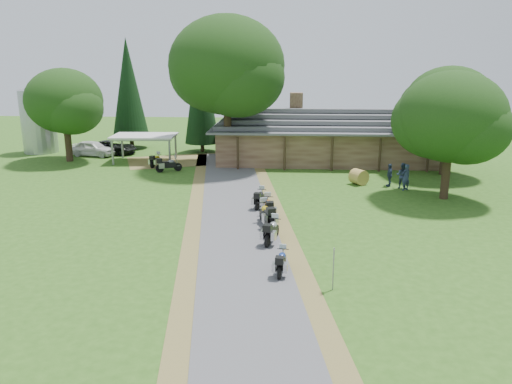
# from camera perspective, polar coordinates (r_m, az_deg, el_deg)

# --- Properties ---
(ground) EXTENTS (120.00, 120.00, 0.00)m
(ground) POSITION_cam_1_polar(r_m,az_deg,el_deg) (24.23, -1.74, -7.27)
(ground) COLOR #2D5518
(ground) RESTS_ON ground
(driveway) EXTENTS (51.95, 51.95, 0.00)m
(driveway) POSITION_cam_1_polar(r_m,az_deg,el_deg) (28.00, -2.03, -4.17)
(driveway) COLOR #4C4C4F
(driveway) RESTS_ON ground
(lodge) EXTENTS (21.40, 9.40, 4.90)m
(lodge) POSITION_cam_1_polar(r_m,az_deg,el_deg) (46.99, 8.25, 6.51)
(lodge) COLOR brown
(lodge) RESTS_ON ground
(silo) EXTENTS (3.73, 3.73, 6.77)m
(silo) POSITION_cam_1_polar(r_m,az_deg,el_deg) (55.34, -23.63, 7.65)
(silo) COLOR gray
(silo) RESTS_ON ground
(carport) EXTENTS (5.89, 4.08, 2.47)m
(carport) POSITION_cam_1_polar(r_m,az_deg,el_deg) (47.46, -12.57, 4.91)
(carport) COLOR silver
(carport) RESTS_ON ground
(car_white_sedan) EXTENTS (3.57, 6.14, 1.92)m
(car_white_sedan) POSITION_cam_1_polar(r_m,az_deg,el_deg) (51.56, -18.18, 4.98)
(car_white_sedan) COLOR white
(car_white_sedan) RESTS_ON ground
(car_dark_suv) EXTENTS (2.97, 5.59, 2.04)m
(car_dark_suv) POSITION_cam_1_polar(r_m,az_deg,el_deg) (52.14, -16.17, 5.30)
(car_dark_suv) COLOR black
(car_dark_suv) RESTS_ON ground
(motorcycle_row_a) EXTENTS (0.74, 1.74, 1.16)m
(motorcycle_row_a) POSITION_cam_1_polar(r_m,az_deg,el_deg) (22.15, 2.93, -7.84)
(motorcycle_row_a) COLOR navy
(motorcycle_row_a) RESTS_ON ground
(motorcycle_row_b) EXTENTS (1.12, 2.07, 1.35)m
(motorcycle_row_b) POSITION_cam_1_polar(r_m,az_deg,el_deg) (25.74, 1.84, -4.31)
(motorcycle_row_b) COLOR #93979A
(motorcycle_row_b) RESTS_ON ground
(motorcycle_row_c) EXTENTS (1.34, 2.25, 1.46)m
(motorcycle_row_c) POSITION_cam_1_polar(r_m,az_deg,el_deg) (28.24, 1.20, -2.44)
(motorcycle_row_c) COLOR gold
(motorcycle_row_c) RESTS_ON ground
(motorcycle_row_d) EXTENTS (0.93, 2.18, 1.44)m
(motorcycle_row_d) POSITION_cam_1_polar(r_m,az_deg,el_deg) (29.49, 1.44, -1.71)
(motorcycle_row_d) COLOR #BC5E22
(motorcycle_row_d) RESTS_ON ground
(motorcycle_row_e) EXTENTS (0.93, 1.94, 1.28)m
(motorcycle_row_e) POSITION_cam_1_polar(r_m,az_deg,el_deg) (31.80, 0.45, -0.63)
(motorcycle_row_e) COLOR black
(motorcycle_row_e) RESTS_ON ground
(motorcycle_carport_a) EXTENTS (0.95, 1.92, 1.26)m
(motorcycle_carport_a) POSITION_cam_1_polar(r_m,az_deg,el_deg) (44.95, -11.36, 3.64)
(motorcycle_carport_a) COLOR gold
(motorcycle_carport_a) RESTS_ON ground
(motorcycle_carport_b) EXTENTS (2.05, 1.44, 1.35)m
(motorcycle_carport_b) POSITION_cam_1_polar(r_m,az_deg,el_deg) (42.67, -9.94, 3.19)
(motorcycle_carport_b) COLOR slate
(motorcycle_carport_b) RESTS_ON ground
(person_a) EXTENTS (0.78, 0.71, 2.25)m
(person_a) POSITION_cam_1_polar(r_m,az_deg,el_deg) (37.45, 16.76, 1.87)
(person_a) COLOR #293750
(person_a) RESTS_ON ground
(person_b) EXTENTS (0.77, 0.71, 2.21)m
(person_b) POSITION_cam_1_polar(r_m,az_deg,el_deg) (38.01, 16.39, 2.05)
(person_b) COLOR #293750
(person_b) RESTS_ON ground
(person_c) EXTENTS (0.42, 0.58, 2.01)m
(person_c) POSITION_cam_1_polar(r_m,az_deg,el_deg) (38.36, 15.03, 2.11)
(person_c) COLOR #293750
(person_c) RESTS_ON ground
(hay_bale) EXTENTS (1.54, 1.52, 1.15)m
(hay_bale) POSITION_cam_1_polar(r_m,az_deg,el_deg) (38.50, 11.67, 1.70)
(hay_bale) COLOR #A88F3D
(hay_bale) RESTS_ON ground
(sign_post) EXTENTS (0.33, 0.05, 1.83)m
(sign_post) POSITION_cam_1_polar(r_m,az_deg,el_deg) (20.66, 8.83, -8.72)
(sign_post) COLOR gray
(sign_post) RESTS_ON ground
(oak_lodge_left) EXTENTS (9.83, 9.83, 14.07)m
(oak_lodge_left) POSITION_cam_1_polar(r_m,az_deg,el_deg) (43.62, -3.34, 12.06)
(oak_lodge_left) COLOR black
(oak_lodge_left) RESTS_ON ground
(oak_lodge_right) EXTENTS (7.08, 7.08, 9.24)m
(oak_lodge_right) POSITION_cam_1_polar(r_m,az_deg,el_deg) (43.28, 21.08, 7.88)
(oak_lodge_right) COLOR black
(oak_lodge_right) RESTS_ON ground
(oak_driveway) EXTENTS (7.02, 7.02, 8.94)m
(oak_driveway) POSITION_cam_1_polar(r_m,az_deg,el_deg) (35.43, 21.29, 6.29)
(oak_driveway) COLOR black
(oak_driveway) RESTS_ON ground
(oak_silo) EXTENTS (6.88, 6.88, 8.98)m
(oak_silo) POSITION_cam_1_polar(r_m,az_deg,el_deg) (49.18, -20.96, 8.46)
(oak_silo) COLOR black
(oak_silo) RESTS_ON ground
(cedar_near) EXTENTS (3.48, 3.48, 12.44)m
(cedar_near) POSITION_cam_1_polar(r_m,az_deg,el_deg) (51.23, -6.32, 11.49)
(cedar_near) COLOR black
(cedar_near) RESTS_ON ground
(cedar_far) EXTENTS (3.89, 3.89, 11.45)m
(cedar_far) POSITION_cam_1_polar(r_m,az_deg,el_deg) (54.76, -14.34, 10.82)
(cedar_far) COLOR black
(cedar_far) RESTS_ON ground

